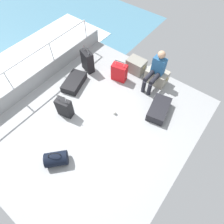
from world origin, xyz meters
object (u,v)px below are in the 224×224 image
Objects in this scene: suitcase_0 at (64,108)px; cargo_crate_1 at (157,76)px; suitcase_1 at (74,82)px; cargo_crate_0 at (136,66)px; suitcase_2 at (87,61)px; paper_cup at (114,112)px; suitcase_3 at (119,72)px; duffel_bag at (56,159)px; passenger_seated at (156,70)px; suitcase_4 at (159,109)px.

cargo_crate_1 is at bearing 62.93° from suitcase_0.
suitcase_0 is at bearing -57.96° from suitcase_1.
suitcase_2 is (-1.17, -0.84, 0.12)m from cargo_crate_0.
cargo_crate_0 reaches higher than paper_cup.
paper_cup is at bearing -58.78° from suitcase_3.
duffel_bag reaches higher than cargo_crate_1.
duffel_bag is at bearing -98.02° from passenger_seated.
passenger_seated is 2.01m from suitcase_2.
duffel_bag is at bearing -61.45° from suitcase_2.
cargo_crate_1 is 0.74× the size of suitcase_4.
suitcase_2 is 1.40× the size of duffel_bag.
paper_cup is (1.63, -0.82, -0.27)m from suitcase_2.
passenger_seated reaches higher than paper_cup.
suitcase_3 reaches higher than suitcase_4.
suitcase_1 is at bearing -139.04° from cargo_crate_1.
cargo_crate_1 is 2.06m from suitcase_2.
cargo_crate_1 is at bearing 81.26° from paper_cup.
suitcase_3 is 1.28m from paper_cup.
suitcase_1 is (-0.55, 0.87, -0.16)m from suitcase_0.
suitcase_0 reaches higher than cargo_crate_1.
suitcase_0 is 1.04m from suitcase_1.
duffel_bag is (1.42, -2.62, -0.16)m from suitcase_2.
suitcase_2 is at bearing -144.29° from cargo_crate_0.
suitcase_0 is 0.80× the size of suitcase_1.
suitcase_3 is 1.17× the size of duffel_bag.
suitcase_1 is 1.36× the size of suitcase_3.
suitcase_1 is (-1.07, -1.56, -0.10)m from cargo_crate_0.
cargo_crate_0 reaches higher than suitcase_1.
suitcase_2 is (-1.88, -0.83, 0.13)m from cargo_crate_1.
suitcase_3 is at bearing -156.53° from passenger_seated.
duffel_bag is at bearing -85.83° from cargo_crate_0.
cargo_crate_0 is at bearing 55.51° from suitcase_1.
cargo_crate_0 reaches higher than suitcase_4.
cargo_crate_0 is 0.98× the size of duffel_bag.
paper_cup is (0.21, 1.80, -0.11)m from duffel_bag.
cargo_crate_0 is 0.84× the size of suitcase_3.
suitcase_3 is at bearing -108.28° from cargo_crate_0.
suitcase_1 is 2.32m from duffel_bag.
passenger_seated is at bearing -15.16° from cargo_crate_0.
suitcase_0 is at bearing -102.17° from cargo_crate_0.
cargo_crate_0 is 0.51× the size of passenger_seated.
suitcase_3 is 2.91m from duffel_bag.
duffel_bag is (0.78, -1.03, -0.10)m from suitcase_0.
suitcase_3 is (-0.91, -0.39, -0.32)m from passenger_seated.
suitcase_3 is (0.98, 0.26, -0.07)m from suitcase_2.
duffel_bag is (-0.46, -3.27, -0.41)m from passenger_seated.
cargo_crate_1 is 0.96× the size of suitcase_3.
suitcase_0 reaches higher than cargo_crate_0.
cargo_crate_1 is 2.36m from suitcase_1.
suitcase_3 is (0.88, 0.97, 0.16)m from suitcase_1.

